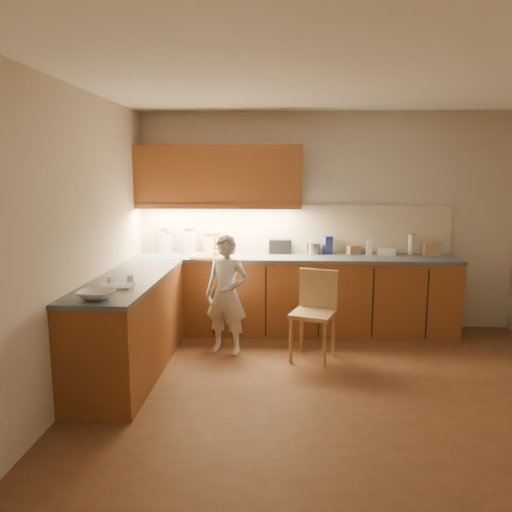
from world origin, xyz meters
The scene contains 24 objects.
room centered at (0.00, 0.00, 1.68)m, with size 4.54×4.50×2.62m.
l_counter centered at (-0.92, 1.25, 0.46)m, with size 3.77×2.62×0.92m.
backsplash centered at (-0.38, 1.99, 1.21)m, with size 3.75×0.02×0.58m, color beige.
upper_cabinets centered at (-1.27, 1.82, 1.85)m, with size 1.95×0.36×0.73m.
pizza_on_board centered at (-1.33, 1.52, 0.94)m, with size 0.48×0.48×0.20m.
child centered at (-1.09, 0.97, 0.63)m, with size 0.46×0.30×1.25m, color silver.
wooden_chair centered at (-0.18, 0.87, 0.52)m, with size 0.52×0.52×0.90m.
mixing_bowl centered at (-1.95, -0.39, 0.95)m, with size 0.28×0.28×0.07m, color white.
canister_a centered at (-1.96, 1.88, 1.07)m, with size 0.15×0.15×0.30m.
canister_b centered at (-1.94, 1.89, 1.06)m, with size 0.15×0.15×0.27m.
canister_c centered at (-1.64, 1.87, 1.08)m, with size 0.16×0.16×0.31m.
canister_d centered at (-1.41, 1.86, 1.04)m, with size 0.15×0.15×0.25m.
oil_jug centered at (-1.27, 1.85, 1.06)m, with size 0.12×0.11×0.30m.
toaster centered at (-0.55, 1.88, 1.01)m, with size 0.27×0.16×0.18m.
steel_pot centered at (-0.15, 1.86, 0.99)m, with size 0.18×0.18×0.14m.
blue_box centered at (0.03, 1.90, 1.03)m, with size 0.11×0.07×0.21m, color #324197.
card_box_a centered at (0.34, 1.89, 0.97)m, with size 0.15×0.10×0.10m, color #A8815A.
white_bottle centered at (0.51, 1.84, 1.01)m, with size 0.06×0.06×0.18m, color silver.
flat_pack centered at (0.72, 1.86, 0.96)m, with size 0.20×0.14×0.08m, color silver.
tall_jar centered at (1.01, 1.87, 1.05)m, with size 0.08×0.08×0.26m.
card_box_b centered at (1.24, 1.85, 1.00)m, with size 0.19×0.15×0.15m, color tan.
dough_cloth centered at (-1.94, 0.01, 0.93)m, with size 0.28×0.22×0.02m, color white.
spice_jar_a centered at (-2.01, 0.09, 0.96)m, with size 0.06×0.06×0.07m, color silver.
spice_jar_b centered at (-1.85, 0.15, 0.96)m, with size 0.06×0.06×0.08m, color silver.
Camera 1 is at (-0.50, -4.08, 1.89)m, focal length 35.00 mm.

